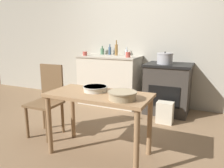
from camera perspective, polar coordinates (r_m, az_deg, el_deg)
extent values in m
plane|color=#896B4C|center=(3.20, -2.81, -12.28)|extent=(14.00, 14.00, 0.00)
cube|color=#B2AD9E|center=(4.36, 6.92, 11.60)|extent=(8.00, 0.07, 2.55)
cube|color=beige|center=(4.32, -0.61, 0.85)|extent=(1.16, 0.59, 0.93)
cube|color=#B6AD9C|center=(4.25, -0.63, 7.19)|extent=(1.19, 0.62, 0.03)
cube|color=#38332D|center=(3.97, 14.34, -1.36)|extent=(0.73, 0.63, 0.83)
cube|color=black|center=(3.89, 14.68, 4.87)|extent=(0.77, 0.67, 0.04)
cube|color=black|center=(3.67, 13.34, -3.22)|extent=(0.51, 0.01, 0.35)
cube|color=#A87F56|center=(2.40, -3.45, -2.90)|extent=(1.14, 0.55, 0.03)
cylinder|color=#97724E|center=(2.62, -16.03, -10.33)|extent=(0.06, 0.06, 0.69)
cylinder|color=#97724E|center=(2.14, 6.43, -15.33)|extent=(0.06, 0.06, 0.69)
cylinder|color=#97724E|center=(2.96, -10.21, -7.39)|extent=(0.06, 0.06, 0.69)
cylinder|color=#97724E|center=(2.54, 9.79, -10.80)|extent=(0.06, 0.06, 0.69)
cube|color=brown|center=(3.07, -17.30, -4.96)|extent=(0.41, 0.41, 0.03)
cube|color=brown|center=(3.14, -15.42, 0.50)|extent=(0.36, 0.04, 0.49)
cylinder|color=brown|center=(3.14, -21.32, -9.36)|extent=(0.04, 0.04, 0.43)
cylinder|color=brown|center=(2.93, -16.63, -10.61)|extent=(0.04, 0.04, 0.43)
cylinder|color=brown|center=(3.36, -17.36, -7.59)|extent=(0.04, 0.04, 0.43)
cylinder|color=brown|center=(3.16, -12.77, -8.60)|extent=(0.04, 0.04, 0.43)
cube|color=beige|center=(3.52, 13.63, -7.26)|extent=(0.25, 0.17, 0.34)
cylinder|color=#A8A8AD|center=(3.81, 13.62, 6.34)|extent=(0.26, 0.26, 0.17)
cylinder|color=#A8A8AD|center=(3.80, 13.69, 7.73)|extent=(0.27, 0.27, 0.02)
sphere|color=black|center=(3.80, 13.71, 8.06)|extent=(0.02, 0.02, 0.02)
cylinder|color=tan|center=(2.16, 2.71, -3.01)|extent=(0.27, 0.27, 0.08)
cylinder|color=tan|center=(2.15, 2.72, -2.09)|extent=(0.29, 0.29, 0.01)
cylinder|color=silver|center=(2.48, -4.40, -1.28)|extent=(0.26, 0.26, 0.06)
cylinder|color=beige|center=(2.47, -4.41, -0.72)|extent=(0.28, 0.28, 0.01)
cylinder|color=#517F5B|center=(4.55, -2.54, 8.49)|extent=(0.08, 0.08, 0.12)
cylinder|color=#517F5B|center=(4.54, -2.56, 9.55)|extent=(0.03, 0.03, 0.05)
cylinder|color=olive|center=(4.32, 1.15, 8.89)|extent=(0.06, 0.06, 0.21)
cylinder|color=olive|center=(4.31, 1.16, 10.84)|extent=(0.02, 0.02, 0.08)
cylinder|color=#3D5675|center=(4.47, -0.57, 8.63)|extent=(0.06, 0.06, 0.15)
cylinder|color=#3D5675|center=(4.46, -0.58, 9.98)|extent=(0.02, 0.02, 0.06)
cylinder|color=silver|center=(4.33, 3.81, 8.23)|extent=(0.06, 0.06, 0.12)
cylinder|color=silver|center=(4.33, 3.82, 9.29)|extent=(0.02, 0.02, 0.04)
cylinder|color=#B74C42|center=(3.93, 4.20, 7.63)|extent=(0.09, 0.09, 0.09)
cylinder|color=#B74C42|center=(4.30, -7.09, 7.89)|extent=(0.08, 0.08, 0.08)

